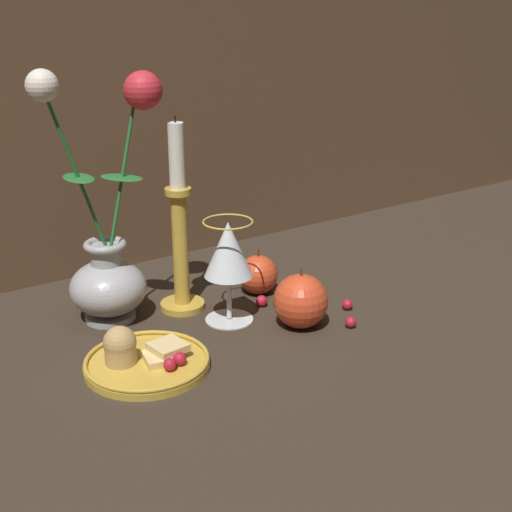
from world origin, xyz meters
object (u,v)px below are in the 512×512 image
vase (108,255)px  apple_beside_vase (258,275)px  candlestick (180,236)px  apple_near_glass (301,301)px  plate_with_pastries (143,358)px  wine_glass (228,253)px

vase → apple_beside_vase: vase is taller
candlestick → apple_near_glass: (0.12, -0.16, -0.08)m
plate_with_pastries → apple_near_glass: size_ratio=1.79×
vase → candlestick: 0.11m
vase → plate_with_pastries: 0.19m
vase → wine_glass: (0.15, -0.11, 0.00)m
vase → candlestick: (0.11, -0.03, 0.02)m
vase → wine_glass: vase is taller
apple_near_glass → candlestick: bearing=126.2°
vase → apple_beside_vase: 0.26m
plate_with_pastries → wine_glass: wine_glass is taller
wine_glass → candlestick: size_ratio=0.52×
wine_glass → candlestick: (-0.04, 0.08, 0.01)m
candlestick → vase: bearing=166.5°
plate_with_pastries → candlestick: candlestick is taller
candlestick → apple_near_glass: size_ratio=3.24×
vase → apple_beside_vase: bearing=-10.3°
wine_glass → apple_near_glass: (0.08, -0.08, -0.07)m
vase → plate_with_pastries: (-0.03, -0.17, -0.09)m
vase → plate_with_pastries: bearing=-99.9°
plate_with_pastries → apple_beside_vase: bearing=24.2°
plate_with_pastries → apple_beside_vase: (0.27, 0.12, 0.02)m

